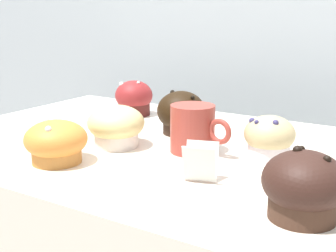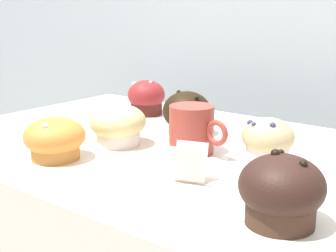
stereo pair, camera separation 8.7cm
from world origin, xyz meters
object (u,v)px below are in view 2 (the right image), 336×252
Objects in this scene: muffin_back_right at (55,139)px; muffin_front_right at (187,114)px; muffin_back_left at (268,140)px; muffin_front_left at (146,98)px; coffee_cup at (192,128)px; muffin_back_center at (281,191)px; muffin_front_center at (118,125)px.

muffin_front_right is (0.08, 0.28, 0.01)m from muffin_back_right.
muffin_front_right is at bearing 73.66° from muffin_back_right.
muffin_back_left is 0.97× the size of muffin_front_left.
muffin_back_left is at bearing -20.21° from muffin_front_left.
muffin_front_right is 0.13m from coffee_cup.
muffin_back_center reaches higher than muffin_back_right.
coffee_cup is (0.28, -0.19, 0.00)m from muffin_front_left.
muffin_front_left is at bearing 106.23° from muffin_back_right.
muffin_back_left is (0.27, 0.09, -0.00)m from muffin_front_center.
muffin_front_left is (-0.41, 0.15, 0.00)m from muffin_back_left.
muffin_back_right is at bearing -101.03° from muffin_front_center.
muffin_front_center reaches higher than muffin_back_left.
muffin_front_right is 0.82× the size of coffee_cup.
coffee_cup is (-0.25, 0.17, 0.00)m from muffin_back_center.
muffin_front_center is 0.42m from muffin_back_center.
muffin_back_center is (0.40, -0.13, 0.00)m from muffin_front_center.
muffin_front_center is at bearing 78.97° from muffin_back_right.
muffin_back_right is 0.87× the size of coffee_cup.
muffin_front_left is at bearing 154.57° from muffin_front_right.
muffin_front_center is 1.01× the size of muffin_back_right.
coffee_cup is at bearing -162.22° from muffin_back_left.
muffin_back_center is (0.53, -0.36, 0.00)m from muffin_front_left.
muffin_back_right is 1.02× the size of muffin_back_center.
muffin_front_right is 0.44m from muffin_back_center.
muffin_front_left is at bearing 159.79° from muffin_back_left.
muffin_back_center reaches higher than muffin_back_left.
muffin_front_center is 1.21× the size of muffin_back_left.
muffin_front_left reaches higher than muffin_front_center.
coffee_cup is at bearing 18.25° from muffin_front_center.
muffin_front_right reaches higher than muffin_back_right.
muffin_front_center is 0.16m from muffin_front_right.
muffin_front_center is 0.15m from coffee_cup.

